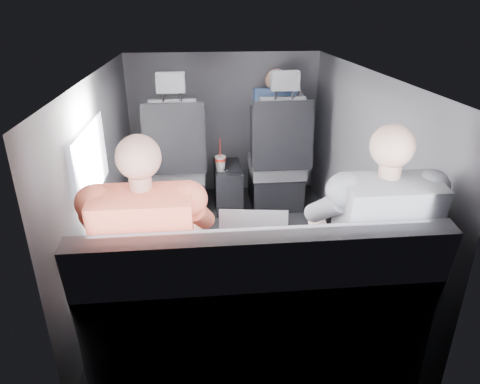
{
  "coord_description": "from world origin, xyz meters",
  "views": [
    {
      "loc": [
        -0.25,
        -2.75,
        1.75
      ],
      "look_at": [
        0.02,
        -0.05,
        0.55
      ],
      "focal_mm": 32.0,
      "sensor_mm": 36.0,
      "label": 1
    }
  ],
  "objects": [
    {
      "name": "laptop_white",
      "position": [
        -0.52,
        -0.83,
        0.64
      ],
      "size": [
        0.36,
        0.34,
        0.26
      ],
      "color": "silver",
      "rests_on": "passenger_rear_left"
    },
    {
      "name": "passenger_front_right",
      "position": [
        0.46,
        1.1,
        0.75
      ],
      "size": [
        0.4,
        0.4,
        0.79
      ],
      "color": "navy",
      "rests_on": "front_seat_right"
    },
    {
      "name": "center_console",
      "position": [
        0.0,
        0.88,
        0.2
      ],
      "size": [
        0.24,
        0.48,
        0.41
      ],
      "color": "black",
      "rests_on": "floor"
    },
    {
      "name": "panel_right",
      "position": [
        0.9,
        0.0,
        0.68
      ],
      "size": [
        0.02,
        2.6,
        1.35
      ],
      "primitive_type": "cube",
      "color": "#56565B",
      "rests_on": "floor"
    },
    {
      "name": "soda_cup",
      "position": [
        -0.07,
        0.77,
        0.47
      ],
      "size": [
        0.1,
        0.1,
        0.29
      ],
      "color": "white",
      "rests_on": "center_console"
    },
    {
      "name": "front_seat_left",
      "position": [
        -0.45,
        0.84,
        0.4
      ],
      "size": [
        0.52,
        0.58,
        1.26
      ],
      "color": "black",
      "rests_on": "floor"
    },
    {
      "name": "passenger_rear_left",
      "position": [
        -0.5,
        -0.97,
        0.65
      ],
      "size": [
        0.53,
        0.65,
        1.27
      ],
      "color": "#2F2F33",
      "rests_on": "rear_bench"
    },
    {
      "name": "ceiling",
      "position": [
        0.0,
        0.0,
        1.35
      ],
      "size": [
        2.6,
        2.6,
        0.0
      ],
      "primitive_type": "plane",
      "rotation": [
        3.14,
        0.0,
        0.0
      ],
      "color": "#B2B2AD",
      "rests_on": "panel_back"
    },
    {
      "name": "laptop_silver",
      "position": [
        -0.0,
        -0.81,
        0.63
      ],
      "size": [
        0.37,
        0.35,
        0.24
      ],
      "color": "silver",
      "rests_on": "rear_bench"
    },
    {
      "name": "passenger_rear_right",
      "position": [
        0.57,
        -0.97,
        0.65
      ],
      "size": [
        0.54,
        0.66,
        1.29
      ],
      "color": "navy",
      "rests_on": "rear_bench"
    },
    {
      "name": "laptop_black",
      "position": [
        0.53,
        -0.83,
        0.63
      ],
      "size": [
        0.37,
        0.38,
        0.22
      ],
      "color": "black",
      "rests_on": "passenger_rear_right"
    },
    {
      "name": "panel_front",
      "position": [
        0.0,
        1.3,
        0.68
      ],
      "size": [
        1.8,
        0.02,
        1.35
      ],
      "primitive_type": "cube",
      "color": "#56565B",
      "rests_on": "floor"
    },
    {
      "name": "floor",
      "position": [
        0.0,
        0.0,
        0.0
      ],
      "size": [
        2.6,
        2.6,
        0.0
      ],
      "primitive_type": "plane",
      "color": "black",
      "rests_on": "ground"
    },
    {
      "name": "front_seat_right",
      "position": [
        0.45,
        0.84,
        0.4
      ],
      "size": [
        0.52,
        0.58,
        1.26
      ],
      "color": "black",
      "rests_on": "floor"
    },
    {
      "name": "seatbelt",
      "position": [
        0.45,
        0.67,
        0.8
      ],
      "size": [
        0.35,
        0.11,
        0.59
      ],
      "primitive_type": "cube",
      "rotation": [
        -0.14,
        0.49,
        0.0
      ],
      "color": "black",
      "rests_on": "front_seat_right"
    },
    {
      "name": "side_window",
      "position": [
        -0.88,
        -0.3,
        0.9
      ],
      "size": [
        0.02,
        0.75,
        0.42
      ],
      "primitive_type": "cube",
      "color": "white",
      "rests_on": "panel_left"
    },
    {
      "name": "panel_left",
      "position": [
        -0.9,
        0.0,
        0.68
      ],
      "size": [
        0.02,
        2.6,
        1.35
      ],
      "primitive_type": "cube",
      "color": "#56565B",
      "rests_on": "floor"
    },
    {
      "name": "panel_back",
      "position": [
        0.0,
        -1.3,
        0.68
      ],
      "size": [
        1.8,
        0.02,
        1.35
      ],
      "primitive_type": "cube",
      "color": "#56565B",
      "rests_on": "floor"
    },
    {
      "name": "rear_bench",
      "position": [
        0.0,
        -1.06,
        0.31
      ],
      "size": [
        1.6,
        0.57,
        0.92
      ],
      "color": "#57575B",
      "rests_on": "floor"
    }
  ]
}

